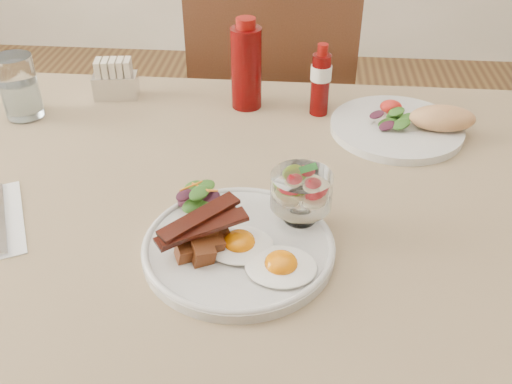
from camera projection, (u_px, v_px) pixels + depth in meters
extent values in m
cylinder|color=#532E1A|center=(45.00, 222.00, 1.53)|extent=(0.06, 0.06, 0.71)
cylinder|color=#532E1A|center=(495.00, 247.00, 1.45)|extent=(0.06, 0.06, 0.71)
cube|color=#532E1A|center=(249.00, 200.00, 0.97)|extent=(1.30, 0.85, 0.04)
cube|color=#95835B|center=(249.00, 190.00, 0.96)|extent=(1.33, 0.88, 0.00)
cylinder|color=#532E1A|center=(210.00, 221.00, 1.74)|extent=(0.04, 0.04, 0.45)
cylinder|color=#532E1A|center=(328.00, 228.00, 1.72)|extent=(0.04, 0.04, 0.45)
cylinder|color=#532E1A|center=(226.00, 159.00, 2.04)|extent=(0.04, 0.04, 0.45)
cylinder|color=#532E1A|center=(327.00, 164.00, 2.01)|extent=(0.04, 0.04, 0.45)
cube|color=#532E1A|center=(274.00, 126.00, 1.74)|extent=(0.42, 0.42, 0.03)
cube|color=#532E1A|center=(271.00, 82.00, 1.44)|extent=(0.42, 0.03, 0.46)
cylinder|color=silver|center=(239.00, 247.00, 0.83)|extent=(0.28, 0.28, 0.02)
ellipsoid|color=white|center=(281.00, 266.00, 0.78)|extent=(0.11, 0.09, 0.01)
ellipsoid|color=orange|center=(281.00, 263.00, 0.77)|extent=(0.05, 0.05, 0.03)
ellipsoid|color=white|center=(239.00, 245.00, 0.81)|extent=(0.11, 0.09, 0.01)
ellipsoid|color=orange|center=(239.00, 241.00, 0.81)|extent=(0.05, 0.05, 0.03)
cube|color=brown|center=(195.00, 239.00, 0.81)|extent=(0.03, 0.03, 0.03)
cube|color=brown|center=(212.00, 244.00, 0.80)|extent=(0.03, 0.03, 0.03)
cube|color=brown|center=(185.00, 252.00, 0.79)|extent=(0.03, 0.03, 0.02)
cube|color=brown|center=(217.00, 234.00, 0.82)|extent=(0.03, 0.03, 0.03)
cube|color=brown|center=(203.00, 253.00, 0.79)|extent=(0.03, 0.03, 0.03)
cube|color=brown|center=(182.00, 238.00, 0.81)|extent=(0.03, 0.03, 0.02)
cube|color=brown|center=(206.00, 229.00, 0.80)|extent=(0.03, 0.03, 0.03)
cube|color=#43120B|center=(198.00, 227.00, 0.79)|extent=(0.12, 0.10, 0.01)
cube|color=#43120B|center=(204.00, 227.00, 0.78)|extent=(0.12, 0.08, 0.01)
cube|color=#43120B|center=(199.00, 217.00, 0.79)|extent=(0.11, 0.11, 0.01)
ellipsoid|color=#215316|center=(198.00, 206.00, 0.89)|extent=(0.05, 0.04, 0.01)
ellipsoid|color=#215316|center=(209.00, 199.00, 0.90)|extent=(0.04, 0.04, 0.01)
ellipsoid|color=#381221|center=(187.00, 200.00, 0.89)|extent=(0.04, 0.03, 0.01)
ellipsoid|color=#215316|center=(204.00, 208.00, 0.87)|extent=(0.05, 0.04, 0.01)
ellipsoid|color=#215316|center=(192.00, 205.00, 0.87)|extent=(0.04, 0.03, 0.01)
ellipsoid|color=#381221|center=(211.00, 198.00, 0.88)|extent=(0.04, 0.03, 0.01)
ellipsoid|color=#215316|center=(193.00, 188.00, 0.89)|extent=(0.04, 0.04, 0.01)
ellipsoid|color=#215316|center=(204.00, 187.00, 0.89)|extent=(0.04, 0.03, 0.01)
ellipsoid|color=#381221|center=(184.00, 195.00, 0.87)|extent=(0.03, 0.03, 0.01)
ellipsoid|color=#215316|center=(199.00, 193.00, 0.87)|extent=(0.04, 0.03, 0.01)
ellipsoid|color=#215316|center=(206.00, 187.00, 0.88)|extent=(0.04, 0.03, 0.01)
cylinder|color=orange|center=(201.00, 187.00, 0.88)|extent=(0.03, 0.03, 0.01)
cylinder|color=orange|center=(191.00, 186.00, 0.88)|extent=(0.03, 0.03, 0.01)
cylinder|color=orange|center=(206.00, 190.00, 0.87)|extent=(0.04, 0.01, 0.01)
cylinder|color=white|center=(300.00, 215.00, 0.87)|extent=(0.05, 0.05, 0.01)
cylinder|color=white|center=(300.00, 209.00, 0.86)|extent=(0.02, 0.02, 0.02)
cylinder|color=white|center=(301.00, 190.00, 0.84)|extent=(0.09, 0.09, 0.05)
cylinder|color=#FFE9B4|center=(293.00, 193.00, 0.86)|extent=(0.03, 0.03, 0.01)
cylinder|color=#FFE9B4|center=(311.00, 197.00, 0.84)|extent=(0.03, 0.03, 0.01)
cylinder|color=#FFE9B4|center=(303.00, 185.00, 0.86)|extent=(0.03, 0.03, 0.01)
cylinder|color=#96CA3D|center=(295.00, 177.00, 0.84)|extent=(0.04, 0.04, 0.01)
cone|color=red|center=(311.00, 184.00, 0.82)|extent=(0.03, 0.03, 0.03)
cone|color=red|center=(292.00, 179.00, 0.83)|extent=(0.03, 0.03, 0.03)
cone|color=red|center=(305.00, 170.00, 0.84)|extent=(0.03, 0.03, 0.03)
ellipsoid|color=#2C7C2F|center=(305.00, 169.00, 0.82)|extent=(0.02, 0.01, 0.00)
ellipsoid|color=#2C7C2F|center=(311.00, 167.00, 0.82)|extent=(0.02, 0.01, 0.00)
cylinder|color=silver|center=(396.00, 128.00, 1.12)|extent=(0.26, 0.26, 0.02)
ellipsoid|color=#215316|center=(388.00, 123.00, 1.11)|extent=(0.05, 0.04, 0.01)
ellipsoid|color=#215316|center=(395.00, 115.00, 1.13)|extent=(0.04, 0.04, 0.01)
ellipsoid|color=#381221|center=(387.00, 126.00, 1.09)|extent=(0.04, 0.03, 0.01)
ellipsoid|color=#215316|center=(401.00, 124.00, 1.09)|extent=(0.04, 0.04, 0.01)
ellipsoid|color=#215316|center=(407.00, 117.00, 1.11)|extent=(0.04, 0.03, 0.01)
ellipsoid|color=#381221|center=(377.00, 115.00, 1.11)|extent=(0.03, 0.03, 0.01)
ellipsoid|color=#215316|center=(396.00, 112.00, 1.11)|extent=(0.04, 0.03, 0.01)
ellipsoid|color=red|center=(391.00, 109.00, 1.14)|extent=(0.04, 0.04, 0.03)
ellipsoid|color=tan|center=(443.00, 117.00, 1.09)|extent=(0.14, 0.10, 0.05)
cylinder|color=#500404|center=(246.00, 68.00, 1.17)|extent=(0.08, 0.08, 0.17)
cylinder|color=maroon|center=(246.00, 23.00, 1.11)|extent=(0.05, 0.05, 0.02)
cylinder|color=#500404|center=(320.00, 85.00, 1.15)|extent=(0.04, 0.04, 0.13)
cylinder|color=silver|center=(321.00, 73.00, 1.14)|extent=(0.05, 0.05, 0.03)
cylinder|color=maroon|center=(323.00, 50.00, 1.11)|extent=(0.02, 0.02, 0.02)
cube|color=silver|center=(116.00, 86.00, 1.24)|extent=(0.10, 0.06, 0.05)
cube|color=beige|center=(99.00, 73.00, 1.22)|extent=(0.02, 0.04, 0.06)
cube|color=beige|center=(107.00, 73.00, 1.22)|extent=(0.02, 0.04, 0.06)
cube|color=beige|center=(114.00, 72.00, 1.22)|extent=(0.02, 0.04, 0.06)
cube|color=beige|center=(121.00, 72.00, 1.22)|extent=(0.02, 0.04, 0.06)
cube|color=beige|center=(129.00, 72.00, 1.22)|extent=(0.02, 0.04, 0.06)
cylinder|color=white|center=(19.00, 87.00, 1.14)|extent=(0.08, 0.08, 0.13)
cylinder|color=silver|center=(22.00, 99.00, 1.16)|extent=(0.06, 0.06, 0.07)
cube|color=silver|center=(0.00, 217.00, 0.89)|extent=(0.10, 0.18, 0.00)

